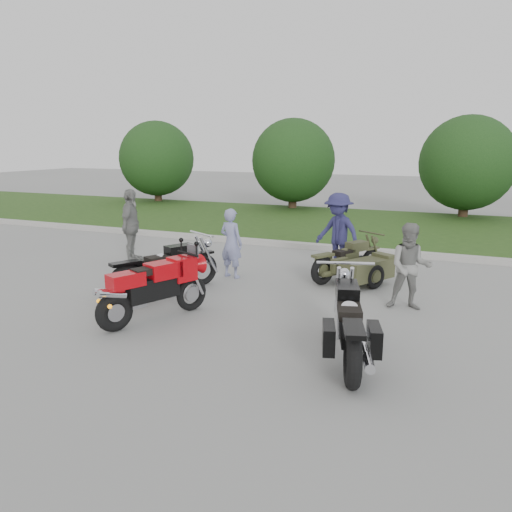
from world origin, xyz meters
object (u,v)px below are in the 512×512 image
at_px(cruiser_left, 162,270).
at_px(person_grey, 410,267).
at_px(person_back, 131,226).
at_px(sportbike_red, 152,287).
at_px(person_denim, 338,232).
at_px(cruiser_sidecar, 358,266).
at_px(cruiser_right, 349,326).
at_px(person_stripe, 231,243).

distance_m(cruiser_left, person_grey, 4.73).
height_order(cruiser_left, person_back, person_back).
xyz_separation_m(sportbike_red, person_denim, (2.04, 4.59, 0.32)).
bearing_deg(person_denim, person_back, -144.21).
height_order(cruiser_left, person_grey, person_grey).
xyz_separation_m(cruiser_sidecar, person_grey, (1.19, -1.31, 0.41)).
bearing_deg(cruiser_sidecar, person_grey, -16.59).
distance_m(cruiser_right, person_back, 7.36).
distance_m(person_stripe, person_back, 2.97).
bearing_deg(cruiser_left, cruiser_right, 5.61).
bearing_deg(cruiser_right, person_stripe, 118.70).
height_order(cruiser_right, person_stripe, person_stripe).
bearing_deg(person_denim, cruiser_right, -51.86).
distance_m(cruiser_sidecar, person_denim, 1.30).
xyz_separation_m(person_grey, person_back, (-6.85, 1.12, 0.13)).
height_order(person_stripe, person_grey, person_grey).
bearing_deg(person_grey, cruiser_left, -177.84).
bearing_deg(person_stripe, cruiser_right, 147.27).
bearing_deg(sportbike_red, person_grey, 54.83).
bearing_deg(sportbike_red, cruiser_right, 19.21).
bearing_deg(person_back, cruiser_right, -139.43).
height_order(cruiser_left, cruiser_right, cruiser_right).
bearing_deg(cruiser_right, sportbike_red, 158.58).
distance_m(sportbike_red, cruiser_left, 1.59).
xyz_separation_m(person_denim, person_back, (-4.98, -1.15, 0.01)).
xyz_separation_m(cruiser_sidecar, person_denim, (-0.68, 0.97, 0.53)).
relative_size(sportbike_red, person_back, 1.09).
distance_m(person_denim, person_back, 5.11).
relative_size(cruiser_left, person_stripe, 1.42).
distance_m(sportbike_red, person_denim, 5.03).
bearing_deg(cruiser_left, person_grey, 39.21).
relative_size(cruiser_right, person_grey, 1.58).
bearing_deg(person_stripe, cruiser_left, 78.20).
relative_size(cruiser_left, cruiser_sidecar, 1.12).
xyz_separation_m(cruiser_left, person_stripe, (0.73, 1.65, 0.30)).
distance_m(person_stripe, person_denim, 2.54).
xyz_separation_m(cruiser_left, person_denim, (2.77, 3.18, 0.44)).
bearing_deg(person_back, sportbike_red, -158.36).
height_order(cruiser_sidecar, person_denim, person_denim).
distance_m(sportbike_red, cruiser_sidecar, 4.54).
relative_size(person_stripe, person_grey, 0.99).
height_order(sportbike_red, cruiser_sidecar, sportbike_red).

